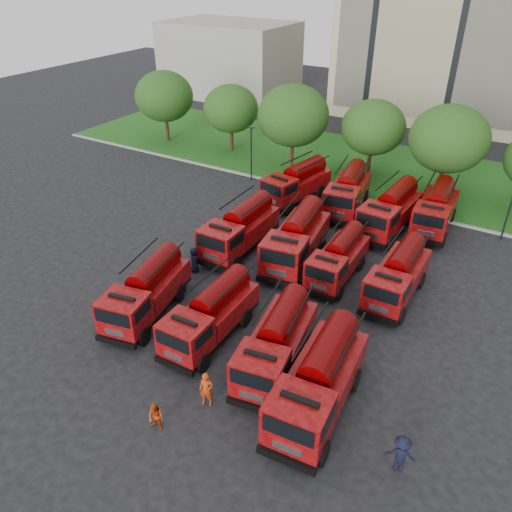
% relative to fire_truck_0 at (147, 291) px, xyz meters
% --- Properties ---
extents(ground, '(140.00, 140.00, 0.00)m').
position_rel_fire_truck_0_xyz_m(ground, '(4.69, 3.24, -1.61)').
color(ground, black).
rests_on(ground, ground).
extents(lawn, '(70.00, 16.00, 0.12)m').
position_rel_fire_truck_0_xyz_m(lawn, '(4.69, 29.24, -1.55)').
color(lawn, '#1D4E14').
rests_on(lawn, ground).
extents(curb, '(70.00, 0.30, 0.14)m').
position_rel_fire_truck_0_xyz_m(curb, '(4.69, 21.14, -1.54)').
color(curb, gray).
rests_on(curb, ground).
extents(apartment_building, '(30.00, 14.18, 25.00)m').
position_rel_fire_truck_0_xyz_m(apartment_building, '(6.69, 51.18, 10.89)').
color(apartment_building, beige).
rests_on(apartment_building, ground).
extents(side_building, '(18.00, 12.00, 10.00)m').
position_rel_fire_truck_0_xyz_m(side_building, '(-25.31, 47.24, 3.39)').
color(side_building, gray).
rests_on(side_building, ground).
extents(tree_0, '(6.30, 6.30, 7.70)m').
position_rel_fire_truck_0_xyz_m(tree_0, '(-19.31, 25.24, 3.41)').
color(tree_0, '#382314').
rests_on(tree_0, ground).
extents(tree_1, '(5.71, 5.71, 6.98)m').
position_rel_fire_truck_0_xyz_m(tree_1, '(-11.31, 26.24, 2.94)').
color(tree_1, '#382314').
rests_on(tree_1, ground).
extents(tree_2, '(6.72, 6.72, 8.22)m').
position_rel_fire_truck_0_xyz_m(tree_2, '(-3.31, 24.74, 3.74)').
color(tree_2, '#382314').
rests_on(tree_2, ground).
extents(tree_3, '(5.88, 5.88, 7.19)m').
position_rel_fire_truck_0_xyz_m(tree_3, '(3.69, 27.24, 3.07)').
color(tree_3, '#382314').
rests_on(tree_3, ground).
extents(tree_4, '(6.55, 6.55, 8.01)m').
position_rel_fire_truck_0_xyz_m(tree_4, '(10.69, 25.74, 3.61)').
color(tree_4, '#382314').
rests_on(tree_4, ground).
extents(lamp_post_0, '(0.60, 0.25, 5.11)m').
position_rel_fire_truck_0_xyz_m(lamp_post_0, '(-5.31, 20.44, 1.28)').
color(lamp_post_0, black).
rests_on(lamp_post_0, ground).
extents(lamp_post_1, '(0.60, 0.25, 5.11)m').
position_rel_fire_truck_0_xyz_m(lamp_post_1, '(16.69, 20.44, 1.28)').
color(lamp_post_1, black).
rests_on(lamp_post_1, ground).
extents(fire_truck_0, '(3.76, 7.37, 3.20)m').
position_rel_fire_truck_0_xyz_m(fire_truck_0, '(0.00, 0.00, 0.00)').
color(fire_truck_0, black).
rests_on(fire_truck_0, ground).
extents(fire_truck_1, '(2.64, 6.92, 3.13)m').
position_rel_fire_truck_0_xyz_m(fire_truck_1, '(4.45, 0.18, -0.04)').
color(fire_truck_1, black).
rests_on(fire_truck_1, ground).
extents(fire_truck_2, '(3.54, 7.34, 3.21)m').
position_rel_fire_truck_0_xyz_m(fire_truck_2, '(8.67, -0.03, 0.00)').
color(fire_truck_2, black).
rests_on(fire_truck_2, ground).
extents(fire_truck_3, '(3.26, 7.75, 3.44)m').
position_rel_fire_truck_0_xyz_m(fire_truck_3, '(11.67, -1.43, 0.12)').
color(fire_truck_3, black).
rests_on(fire_truck_3, ground).
extents(fire_truck_4, '(2.82, 7.49, 3.39)m').
position_rel_fire_truck_0_xyz_m(fire_truck_4, '(0.67, 9.13, 0.09)').
color(fire_truck_4, black).
rests_on(fire_truck_4, ground).
extents(fire_truck_5, '(3.80, 8.11, 3.55)m').
position_rel_fire_truck_0_xyz_m(fire_truck_5, '(4.84, 9.74, 0.18)').
color(fire_truck_5, black).
rests_on(fire_truck_5, ground).
extents(fire_truck_6, '(2.49, 6.48, 2.92)m').
position_rel_fire_truck_0_xyz_m(fire_truck_6, '(8.08, 9.36, -0.14)').
color(fire_truck_6, black).
rests_on(fire_truck_6, ground).
extents(fire_truck_7, '(2.56, 6.91, 3.14)m').
position_rel_fire_truck_0_xyz_m(fire_truck_7, '(12.05, 9.26, -0.03)').
color(fire_truck_7, black).
rests_on(fire_truck_7, ground).
extents(fire_truck_8, '(3.70, 7.51, 3.27)m').
position_rel_fire_truck_0_xyz_m(fire_truck_8, '(0.37, 18.57, 0.03)').
color(fire_truck_8, black).
rests_on(fire_truck_8, ground).
extents(fire_truck_9, '(3.73, 7.73, 3.38)m').
position_rel_fire_truck_0_xyz_m(fire_truck_9, '(4.78, 19.12, 0.09)').
color(fire_truck_9, black).
rests_on(fire_truck_9, ground).
extents(fire_truck_10, '(3.19, 7.70, 3.43)m').
position_rel_fire_truck_0_xyz_m(fire_truck_10, '(8.91, 17.41, 0.11)').
color(fire_truck_10, black).
rests_on(fire_truck_10, ground).
extents(fire_truck_11, '(3.04, 7.37, 3.28)m').
position_rel_fire_truck_0_xyz_m(fire_truck_11, '(11.78, 19.57, 0.04)').
color(fire_truck_11, black).
rests_on(fire_truck_11, ground).
extents(firefighter_0, '(0.82, 0.72, 1.87)m').
position_rel_fire_truck_0_xyz_m(firefighter_0, '(7.07, -3.93, -1.61)').
color(firefighter_0, '#B9350E').
rests_on(firefighter_0, ground).
extents(firefighter_1, '(0.76, 0.43, 1.53)m').
position_rel_fire_truck_0_xyz_m(firefighter_1, '(5.99, -6.30, -1.61)').
color(firefighter_1, '#B9350E').
rests_on(firefighter_1, ground).
extents(firefighter_2, '(0.67, 0.95, 1.47)m').
position_rel_fire_truck_0_xyz_m(firefighter_2, '(10.43, 0.37, -1.61)').
color(firefighter_2, '#B9350E').
rests_on(firefighter_2, ground).
extents(firefighter_3, '(1.35, 0.92, 1.91)m').
position_rel_fire_truck_0_xyz_m(firefighter_3, '(15.97, -2.72, -1.61)').
color(firefighter_3, black).
rests_on(firefighter_3, ground).
extents(firefighter_4, '(0.96, 1.05, 1.80)m').
position_rel_fire_truck_0_xyz_m(firefighter_4, '(-0.43, 5.08, -1.61)').
color(firefighter_4, black).
rests_on(firefighter_4, ground).
extents(firefighter_5, '(1.55, 0.69, 1.65)m').
position_rel_fire_truck_0_xyz_m(firefighter_5, '(11.77, 9.53, -1.61)').
color(firefighter_5, '#B9350E').
rests_on(firefighter_5, ground).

